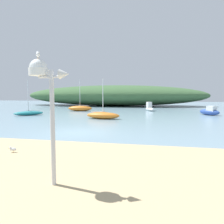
{
  "coord_description": "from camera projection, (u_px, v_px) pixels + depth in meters",
  "views": [
    {
      "loc": [
        5.21,
        -13.27,
        2.6
      ],
      "look_at": [
        1.65,
        3.88,
        1.08
      ],
      "focal_mm": 33.35,
      "sensor_mm": 36.0,
      "label": 1
    }
  ],
  "objects": [
    {
      "name": "motorboat_far_left",
      "position": [
        149.0,
        108.0,
        32.07
      ],
      "size": [
        1.73,
        2.58,
        1.38
      ],
      "color": "white",
      "rests_on": "ground"
    },
    {
      "name": "sailboat_by_sandbar",
      "position": [
        103.0,
        115.0,
        21.79
      ],
      "size": [
        3.72,
        1.67,
        4.19
      ],
      "color": "orange",
      "rests_on": "ground"
    },
    {
      "name": "distant_hill",
      "position": [
        113.0,
        96.0,
        46.25
      ],
      "size": [
        40.52,
        12.67,
        4.51
      ],
      "primitive_type": "ellipsoid",
      "color": "#3D6038",
      "rests_on": "ground"
    },
    {
      "name": "mast_structure",
      "position": [
        44.0,
        83.0,
        5.35
      ],
      "size": [
        1.09,
        0.49,
        3.3
      ],
      "color": "silver",
      "rests_on": "beach_sand"
    },
    {
      "name": "sailboat_outer_mooring",
      "position": [
        29.0,
        113.0,
        25.46
      ],
      "size": [
        3.37,
        3.14,
        4.32
      ],
      "color": "teal",
      "rests_on": "ground"
    },
    {
      "name": "sailboat_inner_mooring",
      "position": [
        80.0,
        108.0,
        31.78
      ],
      "size": [
        3.8,
        1.7,
        4.83
      ],
      "color": "orange",
      "rests_on": "ground"
    },
    {
      "name": "ground_plane",
      "position": [
        77.0,
        132.0,
        14.23
      ],
      "size": [
        120.0,
        120.0,
        0.0
      ],
      "primitive_type": "plane",
      "color": "#7A99A8"
    },
    {
      "name": "motorboat_east_reach",
      "position": [
        210.0,
        111.0,
        25.5
      ],
      "size": [
        2.5,
        2.68,
        1.14
      ],
      "color": "#2D4C9E",
      "rests_on": "ground"
    },
    {
      "name": "seagull_on_radar",
      "position": [
        38.0,
        54.0,
        5.33
      ],
      "size": [
        0.21,
        0.28,
        0.22
      ],
      "color": "orange",
      "rests_on": "mast_structure"
    },
    {
      "name": "seagull_mid_strand",
      "position": [
        13.0,
        149.0,
        8.57
      ],
      "size": [
        0.35,
        0.19,
        0.24
      ],
      "color": "orange",
      "rests_on": "beach_sand"
    }
  ]
}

